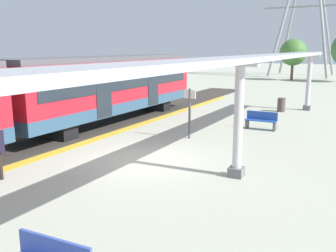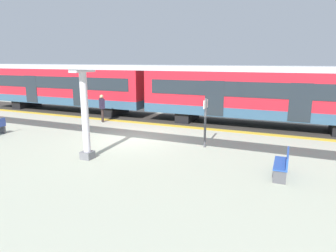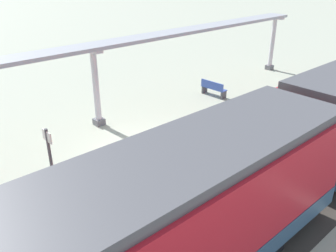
% 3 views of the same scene
% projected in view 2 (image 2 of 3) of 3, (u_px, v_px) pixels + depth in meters
% --- Properties ---
extents(ground_plane, '(176.00, 176.00, 0.00)m').
position_uv_depth(ground_plane, '(132.00, 139.00, 14.83)').
color(ground_plane, '#AAAF9A').
extents(tactile_edge_strip, '(0.54, 35.64, 0.01)m').
position_uv_depth(tactile_edge_strip, '(162.00, 125.00, 18.02)').
color(tactile_edge_strip, gold).
rests_on(tactile_edge_strip, ground).
extents(trackbed, '(3.20, 47.64, 0.01)m').
position_uv_depth(trackbed, '(174.00, 119.00, 19.70)').
color(trackbed, '#38332D').
rests_on(trackbed, ground).
extents(train_near_carriage, '(2.65, 13.50, 3.48)m').
position_uv_depth(train_near_carriage, '(67.00, 87.00, 22.70)').
color(train_near_carriage, red).
rests_on(train_near_carriage, ground).
extents(train_far_carriage, '(2.65, 13.50, 3.48)m').
position_uv_depth(train_far_carriage, '(258.00, 95.00, 17.26)').
color(train_far_carriage, red).
rests_on(train_far_carriage, ground).
extents(canopy_pillar_second, '(1.10, 0.44, 3.50)m').
position_uv_depth(canopy_pillar_second, '(85.00, 115.00, 11.45)').
color(canopy_pillar_second, slate).
rests_on(canopy_pillar_second, ground).
extents(canopy_beam, '(1.20, 28.63, 0.16)m').
position_uv_depth(canopy_beam, '(89.00, 67.00, 10.95)').
color(canopy_beam, '#A8AAB2').
rests_on(canopy_beam, canopy_pillar_nearest).
extents(bench_mid_platform, '(1.51, 0.46, 0.86)m').
position_uv_depth(bench_mid_platform, '(283.00, 164.00, 9.96)').
color(bench_mid_platform, '#244CA4').
rests_on(bench_mid_platform, ground).
extents(platform_info_sign, '(0.56, 0.10, 2.20)m').
position_uv_depth(platform_info_sign, '(205.00, 118.00, 13.12)').
color(platform_info_sign, '#4C4C51').
rests_on(platform_info_sign, ground).
extents(passenger_waiting_near_edge, '(0.48, 0.53, 1.73)m').
position_uv_depth(passenger_waiting_near_edge, '(102.00, 105.00, 18.61)').
color(passenger_waiting_near_edge, '#2C211E').
rests_on(passenger_waiting_near_edge, ground).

